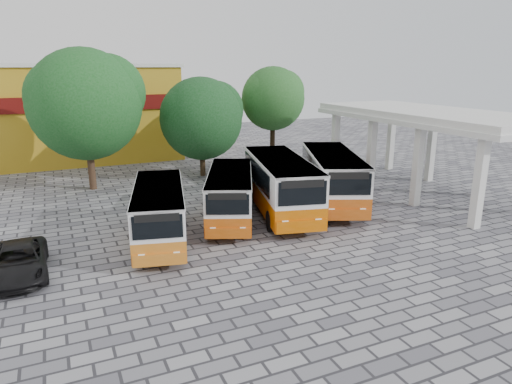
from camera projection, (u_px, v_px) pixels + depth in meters
name	position (u px, v px, depth m)	size (l,w,h in m)	color
ground	(318.00, 234.00, 22.77)	(90.00, 90.00, 0.00)	#56565E
terminal_shelter	(429.00, 118.00, 29.11)	(6.80, 15.80, 5.40)	silver
shophouse_block	(57.00, 112.00, 40.20)	(20.40, 10.40, 8.30)	#AF8416
bus_far_left	(159.00, 210.00, 21.47)	(3.85, 7.76, 2.66)	#CA6E19
bus_centre_left	(230.00, 193.00, 24.43)	(4.94, 7.95, 2.67)	#BE500A
bus_centre_right	(281.00, 182.00, 25.50)	(4.61, 9.18, 3.14)	#C85700
bus_far_right	(332.00, 175.00, 27.26)	(5.74, 9.24, 3.11)	#B94D0E
tree_left	(86.00, 101.00, 29.60)	(7.61, 7.24, 9.31)	#4A3222
tree_middle	(202.00, 116.00, 33.80)	(6.42, 6.11, 7.38)	#322415
tree_right	(273.00, 96.00, 37.11)	(5.40, 5.14, 8.11)	black
parked_car	(19.00, 261.00, 18.07)	(2.07, 4.48, 1.25)	black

